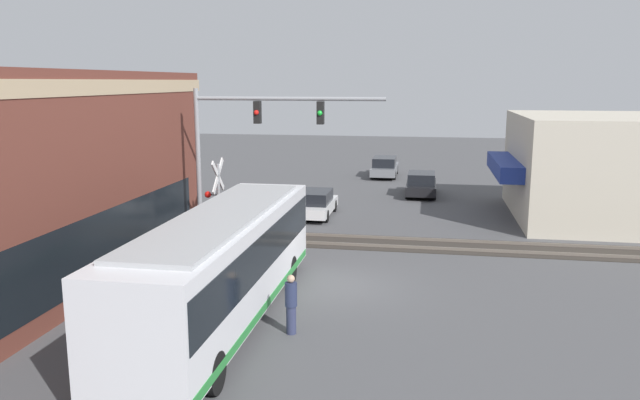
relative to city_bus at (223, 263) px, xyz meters
name	(u,v)px	position (x,y,z in m)	size (l,w,h in m)	color
ground_plane	(337,286)	(3.86, -2.80, -1.81)	(120.00, 120.00, 0.00)	#4C4C4F
shop_building	(610,168)	(16.96, -14.95, 0.84)	(10.19, 10.59, 5.31)	beige
city_bus	(223,263)	(0.00, 0.00, 0.00)	(11.92, 2.59, 3.28)	silver
traffic_signal_gantry	(249,133)	(7.80, 1.42, 3.09)	(0.42, 7.84, 6.71)	gray
crossing_signal	(218,195)	(7.97, 2.87, 0.48)	(1.41, 1.18, 3.81)	gray
rail_track_near	(357,242)	(9.86, -2.80, -1.79)	(2.60, 60.00, 0.15)	#332D28
parked_car_white	(315,204)	(14.83, 0.00, -1.17)	(4.36, 1.82, 1.39)	silver
parked_car_black	(421,185)	(21.92, -5.40, -1.14)	(4.32, 1.82, 1.46)	black
parked_car_grey	(385,167)	(29.41, -2.60, -1.13)	(4.79, 1.82, 1.48)	slate
pedestrian_near_bus	(291,304)	(-0.51, -2.13, -0.94)	(0.34, 0.34, 1.72)	#2D3351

